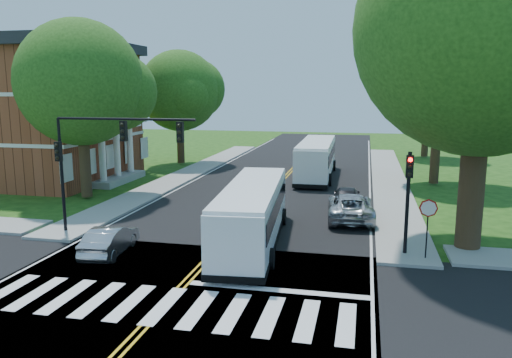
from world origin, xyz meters
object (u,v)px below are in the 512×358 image
(signal_nw, at_px, (103,148))
(hatchback, at_px, (110,240))
(bus_follow, at_px, (316,158))
(bus_lead, at_px, (252,213))
(dark_sedan, at_px, (347,196))
(suv, at_px, (351,207))
(signal_ne, at_px, (408,189))

(signal_nw, relative_size, hatchback, 1.89)
(bus_follow, bearing_deg, bus_lead, 85.38)
(hatchback, height_order, dark_sedan, hatchback)
(suv, distance_m, dark_sedan, 3.50)
(signal_nw, relative_size, signal_ne, 1.62)
(signal_nw, distance_m, hatchback, 4.70)
(bus_lead, relative_size, hatchback, 2.90)
(signal_nw, height_order, suv, signal_nw)
(suv, height_order, dark_sedan, suv)
(signal_ne, xyz_separation_m, hatchback, (-12.58, -2.44, -2.33))
(signal_ne, height_order, hatchback, signal_ne)
(bus_follow, xyz_separation_m, hatchback, (-6.87, -21.44, -0.96))
(bus_lead, height_order, suv, bus_lead)
(signal_ne, relative_size, dark_sedan, 1.12)
(signal_nw, distance_m, bus_lead, 7.79)
(bus_follow, bearing_deg, suv, 102.43)
(signal_ne, relative_size, bus_lead, 0.40)
(suv, bearing_deg, bus_follow, -80.17)
(signal_nw, xyz_separation_m, suv, (11.55, 5.78, -3.64))
(bus_lead, bearing_deg, hatchback, 20.94)
(signal_ne, height_order, bus_follow, signal_ne)
(bus_follow, distance_m, suv, 13.63)
(signal_nw, bearing_deg, dark_sedan, 39.58)
(suv, bearing_deg, dark_sedan, -88.25)
(signal_nw, distance_m, dark_sedan, 15.03)
(signal_ne, height_order, bus_lead, signal_ne)
(signal_ne, height_order, suv, signal_ne)
(signal_nw, height_order, bus_follow, signal_nw)
(bus_follow, height_order, suv, bus_follow)
(bus_follow, bearing_deg, hatchback, 71.08)
(signal_ne, relative_size, hatchback, 1.16)
(bus_lead, xyz_separation_m, hatchback, (-5.74, -2.82, -0.85))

